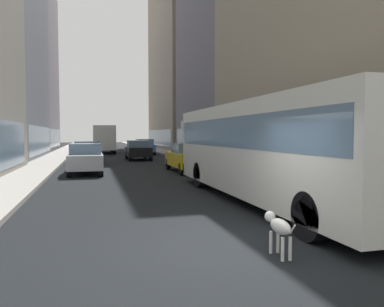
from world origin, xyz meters
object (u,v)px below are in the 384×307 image
Objects in this scene: dalmatian_dog at (278,227)px; traffic_light_near at (383,122)px; car_yellow_taxi at (189,157)px; car_grey_wagon at (87,152)px; car_blue_hatchback at (144,147)px; car_black_suv at (138,150)px; transit_bus at (267,145)px; car_silver_sedan at (86,158)px; box_truck at (104,138)px.

dalmatian_dog is 0.28× the size of traffic_light_near.
car_yellow_taxi is 1.26× the size of traffic_light_near.
car_blue_hatchback is (5.60, 10.99, -0.00)m from car_grey_wagon.
car_black_suv is 4.14× the size of dalmatian_dog.
transit_bus is at bearing -85.44° from car_black_suv.
car_grey_wagon is 6.78m from car_silver_sedan.
car_silver_sedan is 18.63m from car_blue_hatchback.
car_grey_wagon is at bearing 111.63° from traffic_light_near.
car_silver_sedan is 5.63m from car_yellow_taxi.
car_yellow_taxi is 18.37m from car_blue_hatchback.
transit_bus is 32.25m from box_truck.
dalmatian_dog is (-2.15, -4.76, -1.26)m from transit_bus.
traffic_light_near is at bearing -79.96° from box_truck.
box_truck is (-4.00, 22.40, 0.84)m from car_yellow_taxi.
traffic_light_near is at bearing -58.64° from car_silver_sedan.
car_black_suv is at bearing -101.45° from car_blue_hatchback.
box_truck is (1.60, 21.81, 0.84)m from car_silver_sedan.
transit_bus is at bearing -82.87° from box_truck.
dalmatian_dog is at bearing -93.76° from car_blue_hatchback.
car_silver_sedan reaches higher than dalmatian_dog.
transit_bus is 5.38m from dalmatian_dog.
transit_bus reaches higher than car_black_suv.
car_grey_wagon and car_blue_hatchback have the same top height.
car_black_suv is (4.00, 9.87, -0.00)m from car_silver_sedan.
car_silver_sedan is 14.88m from traffic_light_near.
transit_bus is at bearing -61.21° from car_silver_sedan.
box_truck is at bearing 101.37° from car_black_suv.
transit_bus is at bearing -90.00° from car_yellow_taxi.
car_blue_hatchback reaches higher than dalmatian_dog.
car_grey_wagon is at bearing -117.00° from car_blue_hatchback.
transit_bus reaches higher than car_grey_wagon.
car_black_suv is at bearing 67.94° from car_silver_sedan.
traffic_light_near is at bearing -49.32° from transit_bus.
box_truck is at bearing 83.92° from car_grey_wagon.
car_yellow_taxi is at bearing 90.00° from transit_bus.
traffic_light_near is at bearing -80.10° from car_yellow_taxi.
car_yellow_taxi and car_black_suv have the same top height.
box_truck is (-2.40, 11.94, 0.85)m from car_black_suv.
traffic_light_near is (6.10, -34.44, 0.77)m from box_truck.
box_truck is 36.82m from dalmatian_dog.
traffic_light_near is (7.70, -12.63, 1.61)m from car_silver_sedan.
dalmatian_dog is at bearing -114.30° from transit_bus.
box_truck is at bearing 100.04° from traffic_light_near.
car_yellow_taxi is 1.08× the size of car_black_suv.
car_grey_wagon is 15.13m from box_truck.
box_truck is at bearing 97.13° from transit_bus.
traffic_light_near reaches higher than box_truck.
car_black_suv is (-1.60, -7.90, -0.00)m from car_blue_hatchback.
traffic_light_near is (3.70, -22.50, 1.62)m from car_black_suv.
dalmatian_dog is at bearing -91.27° from car_black_suv.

